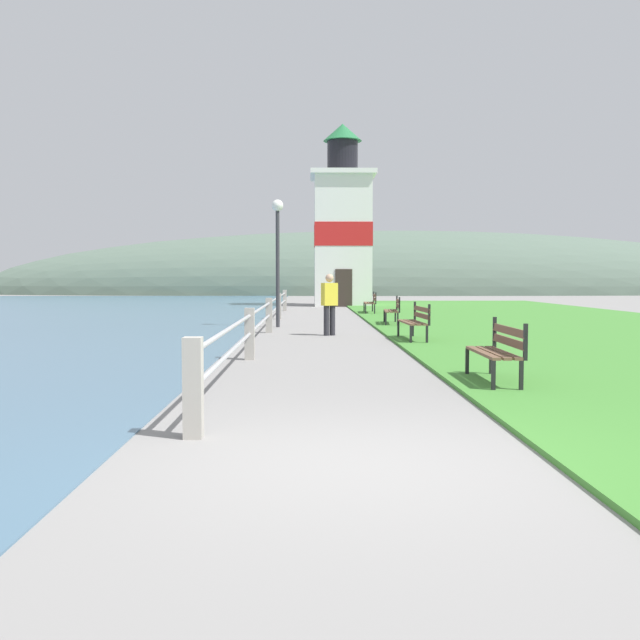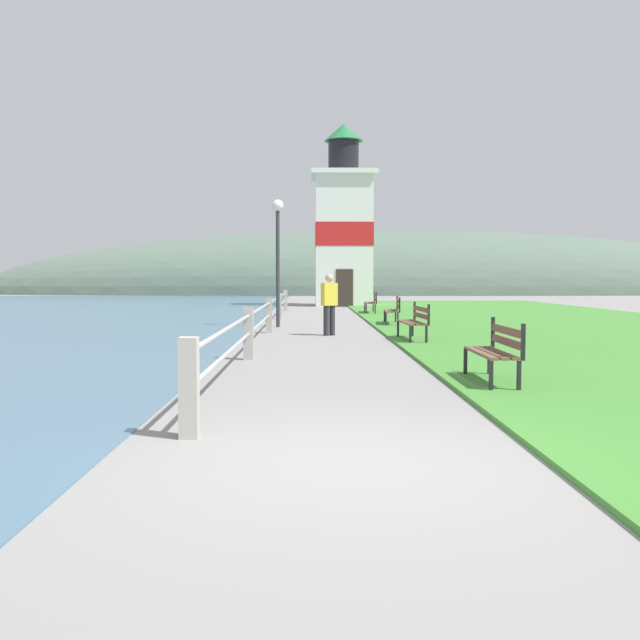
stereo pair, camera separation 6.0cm
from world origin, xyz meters
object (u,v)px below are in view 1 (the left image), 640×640
object	(u,v)px
park_bench_by_lighthouse	(371,301)
lamp_post	(278,239)
person_strolling	(329,302)
park_bench_near	(499,348)
lighthouse	(342,229)
park_bench_far	(394,309)
park_bench_midway	(416,319)

from	to	relation	value
park_bench_by_lighthouse	lamp_post	size ratio (longest dim) A/B	0.51
park_bench_by_lighthouse	person_strolling	distance (m)	11.52
park_bench_by_lighthouse	lamp_post	xyz separation A→B (m)	(-3.63, -8.07, 2.20)
park_bench_near	lamp_post	bearing A→B (deg)	-72.85
lighthouse	lamp_post	xyz separation A→B (m)	(-2.82, -17.05, -1.47)
park_bench_far	lamp_post	world-z (taller)	lamp_post
park_bench_far	lighthouse	distance (m)	16.73
park_bench_far	lamp_post	size ratio (longest dim) A/B	0.46
park_bench_near	park_bench_far	size ratio (longest dim) A/B	0.90
park_bench_far	lamp_post	xyz separation A→B (m)	(-3.71, -0.75, 2.20)
park_bench_by_lighthouse	person_strolling	size ratio (longest dim) A/B	1.22
person_strolling	park_bench_near	bearing A→B (deg)	166.78
park_bench_near	lighthouse	distance (m)	29.40
park_bench_by_lighthouse	lighthouse	bearing A→B (deg)	-82.25
park_bench_far	park_bench_by_lighthouse	world-z (taller)	same
lighthouse	lamp_post	size ratio (longest dim) A/B	2.50
lamp_post	park_bench_by_lighthouse	bearing A→B (deg)	65.75
park_bench_midway	person_strolling	xyz separation A→B (m)	(-2.02, 1.91, 0.35)
lamp_post	person_strolling	bearing A→B (deg)	-64.94
park_bench_by_lighthouse	lamp_post	distance (m)	9.12
park_bench_midway	lamp_post	xyz separation A→B (m)	(-3.54, 5.15, 2.20)
park_bench_near	park_bench_far	world-z (taller)	same
park_bench_by_lighthouse	person_strolling	bearing A→B (deg)	81.98
park_bench_midway	park_bench_far	distance (m)	5.91
park_bench_near	park_bench_by_lighthouse	bearing A→B (deg)	-89.63
park_bench_midway	lamp_post	bearing A→B (deg)	-57.42
lamp_post	park_bench_far	bearing A→B (deg)	11.47
park_bench_by_lighthouse	park_bench_near	bearing A→B (deg)	92.72
person_strolling	park_bench_by_lighthouse	bearing A→B (deg)	-37.57
park_bench_near	person_strolling	size ratio (longest dim) A/B	1.00
person_strolling	park_bench_midway	bearing A→B (deg)	-160.26
park_bench_far	lighthouse	bearing A→B (deg)	-82.41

